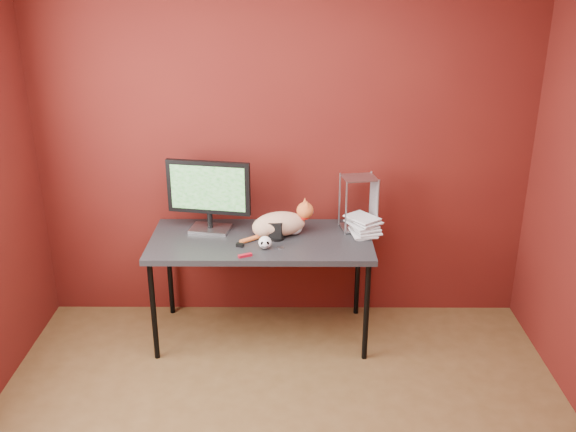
{
  "coord_description": "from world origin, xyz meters",
  "views": [
    {
      "loc": [
        0.05,
        -2.61,
        2.5
      ],
      "look_at": [
        0.03,
        1.15,
        1.0
      ],
      "focal_mm": 40.0,
      "sensor_mm": 36.0,
      "label": 1
    }
  ],
  "objects_px": {
    "desk": "(261,245)",
    "skull_mug": "(265,242)",
    "cat": "(280,224)",
    "speaker": "(276,231)",
    "book_stack": "(357,142)",
    "monitor": "(209,192)"
  },
  "relations": [
    {
      "from": "desk",
      "to": "speaker",
      "type": "bearing_deg",
      "value": -2.4
    },
    {
      "from": "skull_mug",
      "to": "cat",
      "type": "bearing_deg",
      "value": 64.97
    },
    {
      "from": "monitor",
      "to": "skull_mug",
      "type": "height_order",
      "value": "monitor"
    },
    {
      "from": "skull_mug",
      "to": "speaker",
      "type": "relative_size",
      "value": 0.69
    },
    {
      "from": "skull_mug",
      "to": "speaker",
      "type": "distance_m",
      "value": 0.18
    },
    {
      "from": "monitor",
      "to": "speaker",
      "type": "height_order",
      "value": "monitor"
    },
    {
      "from": "desk",
      "to": "cat",
      "type": "height_order",
      "value": "cat"
    },
    {
      "from": "desk",
      "to": "skull_mug",
      "type": "distance_m",
      "value": 0.19
    },
    {
      "from": "skull_mug",
      "to": "speaker",
      "type": "height_order",
      "value": "speaker"
    },
    {
      "from": "cat",
      "to": "skull_mug",
      "type": "relative_size",
      "value": 5.73
    },
    {
      "from": "cat",
      "to": "speaker",
      "type": "height_order",
      "value": "cat"
    },
    {
      "from": "cat",
      "to": "book_stack",
      "type": "xyz_separation_m",
      "value": [
        0.5,
        0.01,
        0.57
      ]
    },
    {
      "from": "monitor",
      "to": "skull_mug",
      "type": "distance_m",
      "value": 0.55
    },
    {
      "from": "speaker",
      "to": "book_stack",
      "type": "xyz_separation_m",
      "value": [
        0.52,
        0.07,
        0.6
      ]
    },
    {
      "from": "book_stack",
      "to": "skull_mug",
      "type": "bearing_deg",
      "value": -158.58
    },
    {
      "from": "desk",
      "to": "speaker",
      "type": "relative_size",
      "value": 12.0
    },
    {
      "from": "cat",
      "to": "speaker",
      "type": "bearing_deg",
      "value": -123.58
    },
    {
      "from": "monitor",
      "to": "cat",
      "type": "xyz_separation_m",
      "value": [
        0.49,
        -0.09,
        -0.19
      ]
    },
    {
      "from": "book_stack",
      "to": "monitor",
      "type": "bearing_deg",
      "value": 175.9
    },
    {
      "from": "desk",
      "to": "monitor",
      "type": "distance_m",
      "value": 0.51
    },
    {
      "from": "desk",
      "to": "book_stack",
      "type": "relative_size",
      "value": 1.14
    },
    {
      "from": "cat",
      "to": "monitor",
      "type": "bearing_deg",
      "value": 157.37
    }
  ]
}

